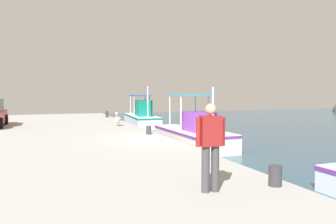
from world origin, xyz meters
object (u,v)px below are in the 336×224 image
at_px(pelican, 118,119).
at_px(fisherman_standing, 211,143).
at_px(fishing_boat_nearest, 142,117).
at_px(mooring_bollard_nearest, 107,114).
at_px(mooring_bollard_third, 275,176).
at_px(mooring_bollard_second, 149,130).
at_px(fishing_boat_second, 193,134).

distance_m(pelican, fisherman_standing, 13.18).
relative_size(fishing_boat_nearest, mooring_bollard_nearest, 13.55).
relative_size(fishing_boat_nearest, fisherman_standing, 3.82).
bearing_deg(mooring_bollard_third, fishing_boat_nearest, 171.93).
relative_size(fishing_boat_nearest, mooring_bollard_second, 16.83).
height_order(fisherman_standing, mooring_bollard_nearest, fisherman_standing).
relative_size(fisherman_standing, mooring_bollard_second, 4.41).
height_order(fishing_boat_second, mooring_bollard_third, fishing_boat_second).
relative_size(fishing_boat_second, mooring_bollard_nearest, 11.58).
distance_m(pelican, mooring_bollard_nearest, 6.93).
height_order(fishing_boat_second, pelican, fishing_boat_second).
distance_m(fishing_boat_nearest, pelican, 8.01).
relative_size(pelican, mooring_bollard_nearest, 1.94).
bearing_deg(mooring_bollard_nearest, fishing_boat_second, 12.97).
height_order(fishing_boat_second, mooring_bollard_second, fishing_boat_second).
bearing_deg(fishing_boat_nearest, pelican, -25.79).
bearing_deg(fishing_boat_second, mooring_bollard_second, -80.76).
height_order(fishing_boat_nearest, pelican, fishing_boat_nearest).
xyz_separation_m(fishing_boat_nearest, mooring_bollard_nearest, (0.30, -2.90, 0.35)).
height_order(fishing_boat_nearest, mooring_bollard_third, fishing_boat_nearest).
height_order(fisherman_standing, mooring_bollard_third, fisherman_standing).
distance_m(pelican, mooring_bollard_third, 13.26).
xyz_separation_m(fishing_boat_nearest, fisherman_standing, (20.33, -4.36, 1.07)).
relative_size(fishing_boat_nearest, mooring_bollard_third, 15.44).
xyz_separation_m(fishing_boat_second, pelican, (-3.82, -3.05, 0.55)).
bearing_deg(fishing_boat_second, fishing_boat_nearest, 177.77).
height_order(fishing_boat_second, fisherman_standing, fishing_boat_second).
bearing_deg(fisherman_standing, mooring_bollard_third, 85.78).
height_order(pelican, mooring_bollard_nearest, pelican).
xyz_separation_m(pelican, mooring_bollard_third, (13.24, 0.58, -0.18)).
height_order(fishing_boat_nearest, mooring_bollard_nearest, fishing_boat_nearest).
bearing_deg(pelican, mooring_bollard_third, 2.51).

